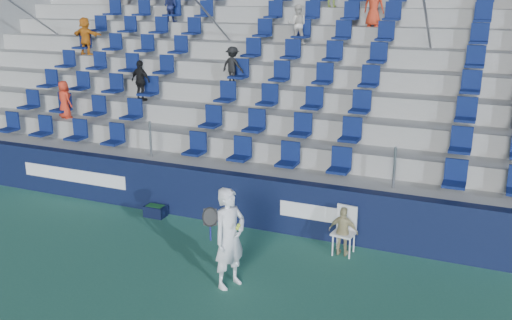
{
  "coord_description": "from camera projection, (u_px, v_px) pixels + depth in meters",
  "views": [
    {
      "loc": [
        4.83,
        -7.96,
        5.17
      ],
      "look_at": [
        0.2,
        2.8,
        1.7
      ],
      "focal_mm": 40.0,
      "sensor_mm": 36.0,
      "label": 1
    }
  ],
  "objects": [
    {
      "name": "ground",
      "position": [
        185.0,
        289.0,
        10.31
      ],
      "size": [
        70.0,
        70.0,
        0.0
      ],
      "primitive_type": "plane",
      "color": "#2F6F58",
      "rests_on": "ground"
    },
    {
      "name": "grandstand",
      "position": [
        322.0,
        98.0,
        16.96
      ],
      "size": [
        24.0,
        8.17,
        6.63
      ],
      "color": "gray",
      "rests_on": "ground"
    },
    {
      "name": "ball_bin",
      "position": [
        155.0,
        210.0,
        13.6
      ],
      "size": [
        0.5,
        0.33,
        0.28
      ],
      "color": "#0D1433",
      "rests_on": "ground"
    },
    {
      "name": "line_judge_chair",
      "position": [
        345.0,
        226.0,
        11.63
      ],
      "size": [
        0.49,
        0.5,
        0.99
      ],
      "color": "white",
      "rests_on": "ground"
    },
    {
      "name": "tennis_player",
      "position": [
        230.0,
        238.0,
        10.18
      ],
      "size": [
        0.74,
        0.8,
        1.88
      ],
      "color": "white",
      "rests_on": "ground"
    },
    {
      "name": "line_judge",
      "position": [
        343.0,
        231.0,
        11.51
      ],
      "size": [
        0.61,
        0.26,
        1.03
      ],
      "primitive_type": "imported",
      "rotation": [
        0.0,
        0.0,
        3.13
      ],
      "color": "tan",
      "rests_on": "ground"
    },
    {
      "name": "sponsor_wall",
      "position": [
        254.0,
        201.0,
        12.91
      ],
      "size": [
        24.0,
        0.32,
        1.2
      ],
      "color": "#0E1636",
      "rests_on": "ground"
    }
  ]
}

